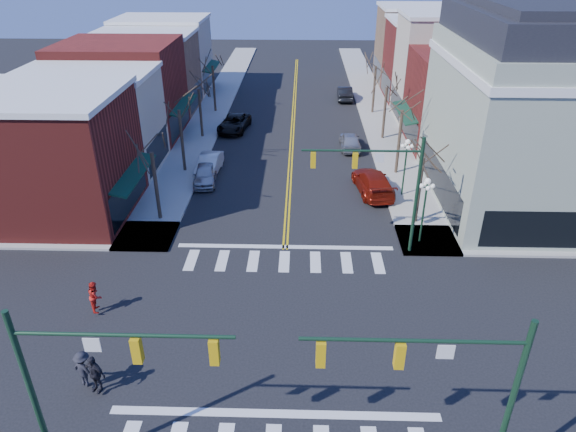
# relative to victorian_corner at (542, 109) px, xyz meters

# --- Properties ---
(ground) EXTENTS (160.00, 160.00, 0.00)m
(ground) POSITION_rel_victorian_corner_xyz_m (-16.50, -14.50, -6.66)
(ground) COLOR black
(ground) RESTS_ON ground
(sidewalk_left) EXTENTS (3.50, 70.00, 0.15)m
(sidewalk_left) POSITION_rel_victorian_corner_xyz_m (-25.25, 5.50, -6.58)
(sidewalk_left) COLOR #9E9B93
(sidewalk_left) RESTS_ON ground
(sidewalk_right) EXTENTS (3.50, 70.00, 0.15)m
(sidewalk_right) POSITION_rel_victorian_corner_xyz_m (-7.75, 5.50, -6.58)
(sidewalk_right) COLOR #9E9B93
(sidewalk_right) RESTS_ON ground
(bldg_left_brick_a) EXTENTS (10.00, 8.50, 8.00)m
(bldg_left_brick_a) POSITION_rel_victorian_corner_xyz_m (-32.00, -2.75, -2.66)
(bldg_left_brick_a) COLOR maroon
(bldg_left_brick_a) RESTS_ON ground
(bldg_left_stucco_a) EXTENTS (10.00, 7.00, 7.50)m
(bldg_left_stucco_a) POSITION_rel_victorian_corner_xyz_m (-32.00, 5.00, -2.91)
(bldg_left_stucco_a) COLOR #BEB29C
(bldg_left_stucco_a) RESTS_ON ground
(bldg_left_brick_b) EXTENTS (10.00, 9.00, 8.50)m
(bldg_left_brick_b) POSITION_rel_victorian_corner_xyz_m (-32.00, 13.00, -2.41)
(bldg_left_brick_b) COLOR maroon
(bldg_left_brick_b) RESTS_ON ground
(bldg_left_tan) EXTENTS (10.00, 7.50, 7.80)m
(bldg_left_tan) POSITION_rel_victorian_corner_xyz_m (-32.00, 21.25, -2.76)
(bldg_left_tan) COLOR #987254
(bldg_left_tan) RESTS_ON ground
(bldg_left_stucco_b) EXTENTS (10.00, 8.00, 8.20)m
(bldg_left_stucco_b) POSITION_rel_victorian_corner_xyz_m (-32.00, 29.00, -2.56)
(bldg_left_stucco_b) COLOR #BEB29C
(bldg_left_stucco_b) RESTS_ON ground
(bldg_right_brick_a) EXTENTS (10.00, 8.50, 8.00)m
(bldg_right_brick_a) POSITION_rel_victorian_corner_xyz_m (-1.00, 11.25, -2.66)
(bldg_right_brick_a) COLOR maroon
(bldg_right_brick_a) RESTS_ON ground
(bldg_right_stucco) EXTENTS (10.00, 7.00, 10.00)m
(bldg_right_stucco) POSITION_rel_victorian_corner_xyz_m (-1.00, 19.00, -1.66)
(bldg_right_stucco) COLOR #BEB29C
(bldg_right_stucco) RESTS_ON ground
(bldg_right_brick_b) EXTENTS (10.00, 8.00, 8.50)m
(bldg_right_brick_b) POSITION_rel_victorian_corner_xyz_m (-1.00, 26.50, -2.41)
(bldg_right_brick_b) COLOR maroon
(bldg_right_brick_b) RESTS_ON ground
(bldg_right_tan) EXTENTS (10.00, 8.00, 9.00)m
(bldg_right_tan) POSITION_rel_victorian_corner_xyz_m (-1.00, 34.50, -2.16)
(bldg_right_tan) COLOR #987254
(bldg_right_tan) RESTS_ON ground
(victorian_corner) EXTENTS (12.25, 14.25, 13.30)m
(victorian_corner) POSITION_rel_victorian_corner_xyz_m (0.00, 0.00, 0.00)
(victorian_corner) COLOR #98A28C
(victorian_corner) RESTS_ON ground
(traffic_mast_near_left) EXTENTS (6.60, 0.28, 7.20)m
(traffic_mast_near_left) POSITION_rel_victorian_corner_xyz_m (-22.05, -21.90, -1.95)
(traffic_mast_near_left) COLOR #14331E
(traffic_mast_near_left) RESTS_ON ground
(traffic_mast_near_right) EXTENTS (6.60, 0.28, 7.20)m
(traffic_mast_near_right) POSITION_rel_victorian_corner_xyz_m (-10.95, -21.90, -1.95)
(traffic_mast_near_right) COLOR #14331E
(traffic_mast_near_right) RESTS_ON ground
(traffic_mast_far_right) EXTENTS (6.60, 0.28, 7.20)m
(traffic_mast_far_right) POSITION_rel_victorian_corner_xyz_m (-10.95, -7.10, -1.95)
(traffic_mast_far_right) COLOR #14331E
(traffic_mast_far_right) RESTS_ON ground
(lamppost_corner) EXTENTS (0.36, 0.36, 4.33)m
(lamppost_corner) POSITION_rel_victorian_corner_xyz_m (-8.30, -6.00, -3.70)
(lamppost_corner) COLOR #14331E
(lamppost_corner) RESTS_ON ground
(lamppost_midblock) EXTENTS (0.36, 0.36, 4.33)m
(lamppost_midblock) POSITION_rel_victorian_corner_xyz_m (-8.30, 0.50, -3.70)
(lamppost_midblock) COLOR #14331E
(lamppost_midblock) RESTS_ON ground
(tree_left_a) EXTENTS (0.24, 0.24, 4.76)m
(tree_left_a) POSITION_rel_victorian_corner_xyz_m (-24.90, -3.50, -4.28)
(tree_left_a) COLOR #382B21
(tree_left_a) RESTS_ON ground
(tree_left_b) EXTENTS (0.24, 0.24, 5.04)m
(tree_left_b) POSITION_rel_victorian_corner_xyz_m (-24.90, 4.50, -4.14)
(tree_left_b) COLOR #382B21
(tree_left_b) RESTS_ON ground
(tree_left_c) EXTENTS (0.24, 0.24, 4.55)m
(tree_left_c) POSITION_rel_victorian_corner_xyz_m (-24.90, 12.50, -4.38)
(tree_left_c) COLOR #382B21
(tree_left_c) RESTS_ON ground
(tree_left_d) EXTENTS (0.24, 0.24, 4.90)m
(tree_left_d) POSITION_rel_victorian_corner_xyz_m (-24.90, 20.50, -4.21)
(tree_left_d) COLOR #382B21
(tree_left_d) RESTS_ON ground
(tree_right_a) EXTENTS (0.24, 0.24, 4.62)m
(tree_right_a) POSITION_rel_victorian_corner_xyz_m (-8.10, -3.50, -4.35)
(tree_right_a) COLOR #382B21
(tree_right_a) RESTS_ON ground
(tree_right_b) EXTENTS (0.24, 0.24, 5.18)m
(tree_right_b) POSITION_rel_victorian_corner_xyz_m (-8.10, 4.50, -4.07)
(tree_right_b) COLOR #382B21
(tree_right_b) RESTS_ON ground
(tree_right_c) EXTENTS (0.24, 0.24, 4.83)m
(tree_right_c) POSITION_rel_victorian_corner_xyz_m (-8.10, 12.50, -4.24)
(tree_right_c) COLOR #382B21
(tree_right_c) RESTS_ON ground
(tree_right_d) EXTENTS (0.24, 0.24, 4.97)m
(tree_right_d) POSITION_rel_victorian_corner_xyz_m (-8.10, 20.50, -4.17)
(tree_right_d) COLOR #382B21
(tree_right_d) RESTS_ON ground
(car_left_near) EXTENTS (2.01, 4.21, 1.39)m
(car_left_near) POSITION_rel_victorian_corner_xyz_m (-22.90, 2.44, -5.96)
(car_left_near) COLOR #ABAAAF
(car_left_near) RESTS_ON ground
(car_left_mid) EXTENTS (1.78, 4.47, 1.45)m
(car_left_mid) POSITION_rel_victorian_corner_xyz_m (-22.90, 4.28, -5.93)
(car_left_mid) COLOR silver
(car_left_mid) RESTS_ON ground
(car_left_far) EXTENTS (3.10, 5.53, 1.46)m
(car_left_far) POSITION_rel_victorian_corner_xyz_m (-22.14, 14.59, -5.93)
(car_left_far) COLOR black
(car_left_far) RESTS_ON ground
(car_right_near) EXTENTS (2.99, 5.82, 1.61)m
(car_right_near) POSITION_rel_victorian_corner_xyz_m (-10.35, 1.09, -5.85)
(car_right_near) COLOR maroon
(car_right_near) RESTS_ON ground
(car_right_mid) EXTENTS (1.76, 4.31, 1.46)m
(car_right_mid) POSITION_rel_victorian_corner_xyz_m (-11.32, 9.96, -5.93)
(car_right_mid) COLOR #ABABAF
(car_right_mid) RESTS_ON ground
(car_right_far) EXTENTS (1.69, 4.68, 1.53)m
(car_right_far) POSITION_rel_victorian_corner_xyz_m (-10.70, 25.73, -5.89)
(car_right_far) COLOR black
(car_right_far) RESTS_ON ground
(pedestrian_red_b) EXTENTS (0.80, 0.93, 1.65)m
(pedestrian_red_b) POSITION_rel_victorian_corner_xyz_m (-25.63, -13.09, -5.68)
(pedestrian_red_b) COLOR red
(pedestrian_red_b) RESTS_ON sidewalk_left
(pedestrian_dark_a) EXTENTS (1.13, 0.78, 1.78)m
(pedestrian_dark_a) POSITION_rel_victorian_corner_xyz_m (-23.80, -18.22, -5.62)
(pedestrian_dark_a) COLOR black
(pedestrian_dark_a) RESTS_ON sidewalk_left
(pedestrian_dark_b) EXTENTS (1.26, 1.03, 1.70)m
(pedestrian_dark_b) POSITION_rel_victorian_corner_xyz_m (-24.34, -17.94, -5.66)
(pedestrian_dark_b) COLOR black
(pedestrian_dark_b) RESTS_ON sidewalk_left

